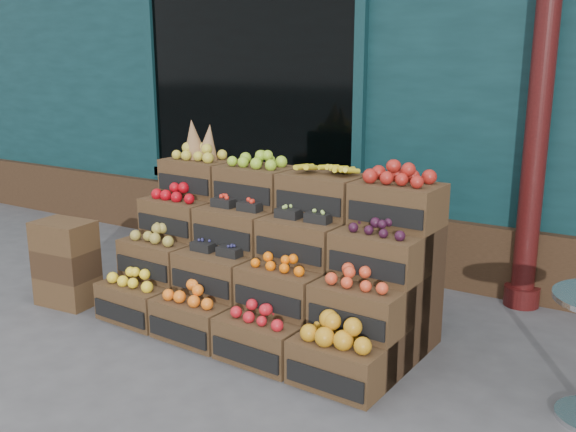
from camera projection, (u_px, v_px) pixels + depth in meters
The scene contains 5 objects.
ground at pixel (257, 369), 4.16m from camera, with size 60.00×60.00×0.00m, color #434346.
shop_facade at pixel (494, 20), 7.78m from camera, with size 12.00×6.24×4.80m.
crate_display at pixel (269, 267), 4.75m from camera, with size 2.41×1.26×1.48m.
spare_crates at pixel (66, 263), 5.19m from camera, with size 0.49×0.36×0.69m.
shopkeeper at pixel (298, 159), 6.82m from camera, with size 0.66×0.43×1.82m, color #1A5D2F.
Camera 1 is at (2.18, -3.11, 1.98)m, focal length 40.00 mm.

